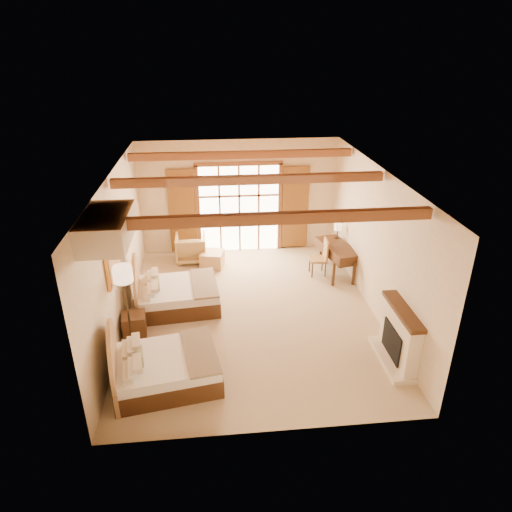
{
  "coord_description": "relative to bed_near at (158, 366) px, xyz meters",
  "views": [
    {
      "loc": [
        -0.78,
        -8.75,
        5.56
      ],
      "look_at": [
        0.14,
        0.2,
        1.31
      ],
      "focal_mm": 32.0,
      "sensor_mm": 36.0,
      "label": 1
    }
  ],
  "objects": [
    {
      "name": "wall_back",
      "position": [
        1.84,
        5.67,
        1.24
      ],
      "size": [
        5.5,
        0.0,
        5.5
      ],
      "primitive_type": "plane",
      "rotation": [
        1.57,
        0.0,
        0.0
      ],
      "color": "beige",
      "rests_on": "ground"
    },
    {
      "name": "floor",
      "position": [
        1.84,
        2.17,
        -0.36
      ],
      "size": [
        7.0,
        7.0,
        0.0
      ],
      "primitive_type": "plane",
      "color": "tan",
      "rests_on": "ground"
    },
    {
      "name": "bed_near",
      "position": [
        0.0,
        0.0,
        0.0
      ],
      "size": [
        2.03,
        1.65,
        1.2
      ],
      "rotation": [
        0.0,
        0.0,
        0.16
      ],
      "color": "#412312",
      "rests_on": "floor"
    },
    {
      "name": "wall_left",
      "position": [
        -0.91,
        2.17,
        1.24
      ],
      "size": [
        0.0,
        7.0,
        7.0
      ],
      "primitive_type": "plane",
      "rotation": [
        1.57,
        0.0,
        1.57
      ],
      "color": "beige",
      "rests_on": "ground"
    },
    {
      "name": "desk_chair",
      "position": [
        3.77,
        3.85,
        -0.06
      ],
      "size": [
        0.45,
        0.45,
        0.98
      ],
      "rotation": [
        0.0,
        0.0,
        -0.04
      ],
      "color": "tan",
      "rests_on": "floor"
    },
    {
      "name": "wall_right",
      "position": [
        4.59,
        2.17,
        1.24
      ],
      "size": [
        0.0,
        7.0,
        7.0
      ],
      "primitive_type": "plane",
      "rotation": [
        1.57,
        0.0,
        -1.57
      ],
      "color": "beige",
      "rests_on": "ground"
    },
    {
      "name": "armchair",
      "position": [
        0.44,
        5.01,
        0.02
      ],
      "size": [
        0.83,
        0.85,
        0.76
      ],
      "primitive_type": "imported",
      "rotation": [
        0.0,
        0.0,
        -3.13
      ],
      "color": "tan",
      "rests_on": "floor"
    },
    {
      "name": "ceiling_beams",
      "position": [
        1.84,
        2.17,
        2.72
      ],
      "size": [
        5.39,
        4.6,
        0.18
      ],
      "primitive_type": null,
      "color": "brown",
      "rests_on": "ceiling"
    },
    {
      "name": "french_doors",
      "position": [
        1.84,
        5.61,
        0.89
      ],
      "size": [
        3.95,
        0.08,
        2.6
      ],
      "color": "white",
      "rests_on": "ground"
    },
    {
      "name": "desk_lamp",
      "position": [
        4.37,
        4.37,
        0.73
      ],
      "size": [
        0.2,
        0.2,
        0.4
      ],
      "color": "#332A1A",
      "rests_on": "desk"
    },
    {
      "name": "painting",
      "position": [
        -0.87,
        1.42,
        1.39
      ],
      "size": [
        0.06,
        0.95,
        0.75
      ],
      "color": "gold",
      "rests_on": "wall_left"
    },
    {
      "name": "ceiling",
      "position": [
        1.84,
        2.17,
        2.84
      ],
      "size": [
        7.0,
        7.0,
        0.0
      ],
      "primitive_type": "plane",
      "rotation": [
        3.14,
        0.0,
        0.0
      ],
      "color": "#AF6B34",
      "rests_on": "ground"
    },
    {
      "name": "floor_lamp",
      "position": [
        -0.66,
        1.23,
        1.12
      ],
      "size": [
        0.37,
        0.37,
        1.75
      ],
      "color": "#332A1A",
      "rests_on": "floor"
    },
    {
      "name": "nightstand",
      "position": [
        -0.62,
        1.46,
        -0.09
      ],
      "size": [
        0.5,
        0.5,
        0.55
      ],
      "primitive_type": "cube",
      "rotation": [
        0.0,
        0.0,
        0.11
      ],
      "color": "#412312",
      "rests_on": "floor"
    },
    {
      "name": "fireplace",
      "position": [
        4.44,
        0.17,
        0.15
      ],
      "size": [
        0.46,
        1.4,
        1.16
      ],
      "color": "beige",
      "rests_on": "ground"
    },
    {
      "name": "ottoman",
      "position": [
        1.02,
        4.6,
        -0.15
      ],
      "size": [
        0.7,
        0.7,
        0.42
      ],
      "primitive_type": "cube",
      "rotation": [
        0.0,
        0.0,
        -0.23
      ],
      "color": "tan",
      "rests_on": "floor"
    },
    {
      "name": "canopy_valance",
      "position": [
        -0.56,
        0.17,
        2.59
      ],
      "size": [
        0.7,
        1.4,
        0.45
      ],
      "primitive_type": "cube",
      "color": "beige",
      "rests_on": "ceiling"
    },
    {
      "name": "desk",
      "position": [
        4.26,
        3.88,
        0.06
      ],
      "size": [
        0.92,
        1.55,
        0.78
      ],
      "rotation": [
        0.0,
        0.0,
        0.21
      ],
      "color": "#412312",
      "rests_on": "floor"
    },
    {
      "name": "bed_far",
      "position": [
        0.06,
        2.57,
        0.0
      ],
      "size": [
        1.96,
        1.55,
        1.21
      ],
      "rotation": [
        0.0,
        0.0,
        0.1
      ],
      "color": "#412312",
      "rests_on": "floor"
    }
  ]
}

